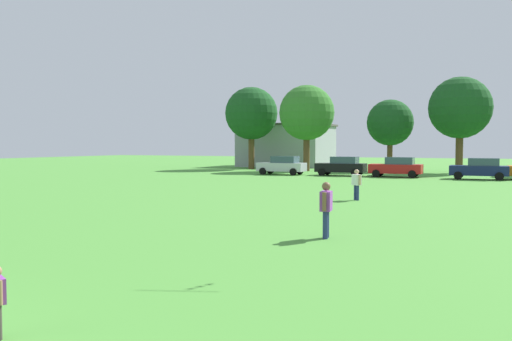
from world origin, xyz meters
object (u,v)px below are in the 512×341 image
at_px(tree_right, 460,108).
at_px(bystander_midfield, 357,182).
at_px(parked_car_silver_0, 282,165).
at_px(tree_far_left, 251,114).
at_px(tree_left, 307,113).
at_px(tree_center, 390,123).
at_px(parked_car_navy_3, 480,169).
at_px(adult_bystander, 326,205).
at_px(parked_car_red_2, 397,167).
at_px(parked_car_black_1, 342,166).

bearing_deg(tree_right, bystander_midfield, -96.24).
bearing_deg(tree_right, parked_car_silver_0, -146.99).
xyz_separation_m(tree_far_left, tree_right, (21.75, 0.33, 0.06)).
distance_m(tree_left, tree_center, 8.54).
bearing_deg(tree_far_left, bystander_midfield, -57.03).
distance_m(parked_car_navy_3, tree_center, 14.05).
bearing_deg(bystander_midfield, adult_bystander, -35.41).
bearing_deg(adult_bystander, tree_left, 11.77).
relative_size(bystander_midfield, tree_right, 0.17).
bearing_deg(parked_car_red_2, parked_car_silver_0, 2.17).
distance_m(bystander_midfield, tree_center, 30.08).
height_order(bystander_midfield, parked_car_black_1, parked_car_black_1).
bearing_deg(tree_center, tree_left, -159.60).
relative_size(tree_far_left, tree_center, 1.25).
distance_m(parked_car_silver_0, tree_left, 8.77).
relative_size(parked_car_red_2, tree_right, 0.47).
bearing_deg(tree_center, bystander_midfield, -83.24).
relative_size(parked_car_navy_3, tree_far_left, 0.47).
bearing_deg(tree_left, parked_car_red_2, -33.44).
bearing_deg(parked_car_black_1, tree_left, -50.16).
xyz_separation_m(bystander_midfield, parked_car_black_1, (-6.03, 20.14, -0.05)).
distance_m(bystander_midfield, tree_left, 29.44).
relative_size(adult_bystander, parked_car_black_1, 0.38).
bearing_deg(parked_car_red_2, bystander_midfield, 93.60).
height_order(parked_car_red_2, tree_left, tree_left).
bearing_deg(parked_car_silver_0, tree_far_left, -51.73).
distance_m(parked_car_silver_0, tree_far_left, 12.78).
relative_size(parked_car_black_1, parked_car_navy_3, 1.00).
bearing_deg(parked_car_red_2, tree_center, -76.90).
height_order(parked_car_silver_0, tree_far_left, tree_far_left).
relative_size(parked_car_black_1, tree_far_left, 0.47).
distance_m(adult_bystander, bystander_midfield, 11.10).
distance_m(parked_car_silver_0, parked_car_red_2, 10.14).
xyz_separation_m(tree_far_left, tree_center, (15.08, 0.95, -1.22)).
xyz_separation_m(adult_bystander, tree_far_left, (-20.25, 39.62, 5.18)).
relative_size(parked_car_black_1, tree_center, 0.59).
distance_m(tree_center, tree_right, 6.83).
relative_size(parked_car_silver_0, tree_left, 0.49).
bearing_deg(parked_car_navy_3, parked_car_black_1, -3.88).
distance_m(bystander_midfield, parked_car_black_1, 21.02).
distance_m(adult_bystander, parked_car_silver_0, 33.17).
bearing_deg(parked_car_red_2, parked_car_navy_3, 175.32).
height_order(bystander_midfield, parked_car_red_2, parked_car_red_2).
height_order(parked_car_navy_3, tree_right, tree_right).
bearing_deg(tree_left, bystander_midfield, -66.73).
bearing_deg(tree_center, parked_car_black_1, -104.91).
xyz_separation_m(tree_far_left, tree_left, (7.13, -2.01, -0.20)).
height_order(parked_car_red_2, parked_car_navy_3, same).
height_order(parked_car_red_2, tree_right, tree_right).
relative_size(parked_car_silver_0, parked_car_navy_3, 1.00).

